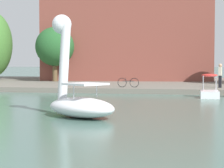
{
  "coord_description": "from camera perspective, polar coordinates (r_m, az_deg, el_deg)",
  "views": [
    {
      "loc": [
        1.07,
        -4.63,
        2.18
      ],
      "look_at": [
        -2.54,
        14.2,
        1.22
      ],
      "focal_mm": 65.86,
      "sensor_mm": 36.0,
      "label": 1
    }
  ],
  "objects": [
    {
      "name": "shore_bank_far",
      "position": [
        41.19,
        9.35,
        0.07
      ],
      "size": [
        137.86,
        24.43,
        0.38
      ],
      "primitive_type": "cube",
      "color": "#6B665B",
      "rests_on": "ground_plane"
    },
    {
      "name": "swan_boat",
      "position": [
        16.76,
        -4.78,
        -1.42
      ],
      "size": [
        3.8,
        3.39,
        4.23
      ],
      "color": "white",
      "rests_on": "ground_plane"
    },
    {
      "name": "pedal_boat_red",
      "position": [
        26.87,
        13.38,
        -0.89
      ],
      "size": [
        1.15,
        2.07,
        1.52
      ],
      "color": "white",
      "rests_on": "ground_plane"
    },
    {
      "name": "tree_broadleaf_right",
      "position": [
        41.64,
        -7.94,
        5.14
      ],
      "size": [
        5.41,
        5.4,
        5.44
      ],
      "color": "brown",
      "rests_on": "shore_bank_far"
    },
    {
      "name": "person_on_path",
      "position": [
        31.43,
        14.78,
        1.24
      ],
      "size": [
        0.28,
        0.29,
        1.79
      ],
      "color": "black",
      "rests_on": "shore_bank_far"
    },
    {
      "name": "bicycle_parked",
      "position": [
        31.01,
        2.25,
        0.21
      ],
      "size": [
        1.66,
        0.28,
        0.72
      ],
      "color": "black",
      "rests_on": "shore_bank_far"
    },
    {
      "name": "apartment_block",
      "position": [
        47.93,
        2.44,
        9.08
      ],
      "size": [
        18.52,
        14.05,
        13.96
      ],
      "primitive_type": "cube",
      "rotation": [
        0.0,
        0.0,
        0.08
      ],
      "color": "brown",
      "rests_on": "shore_bank_far"
    }
  ]
}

